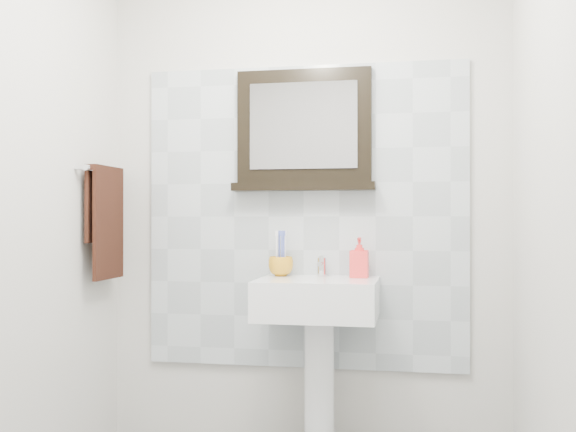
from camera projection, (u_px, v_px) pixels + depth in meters
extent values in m
cube|color=beige|center=(304.00, 197.00, 3.36)|extent=(2.00, 0.01, 2.50)
cube|color=beige|center=(105.00, 156.00, 1.20)|extent=(2.00, 0.01, 2.50)
cube|color=beige|center=(564.00, 183.00, 2.09)|extent=(0.01, 2.20, 2.50)
cube|color=#ACB6BB|center=(304.00, 216.00, 3.35)|extent=(1.60, 0.02, 1.50)
cylinder|color=white|center=(319.00, 389.00, 3.16)|extent=(0.14, 0.14, 0.68)
cube|color=white|center=(317.00, 299.00, 3.10)|extent=(0.55, 0.44, 0.18)
cylinder|color=silver|center=(317.00, 283.00, 3.08)|extent=(0.32, 0.32, 0.02)
cylinder|color=#4C4C4F|center=(317.00, 280.00, 3.08)|extent=(0.04, 0.04, 0.00)
cylinder|color=silver|center=(322.00, 267.00, 3.25)|extent=(0.04, 0.04, 0.09)
cylinder|color=silver|center=(321.00, 264.00, 3.21)|extent=(0.02, 0.10, 0.02)
cube|color=silver|center=(322.00, 257.00, 3.27)|extent=(0.02, 0.07, 0.01)
imported|color=orange|center=(281.00, 266.00, 3.27)|extent=(0.15, 0.15, 0.09)
cylinder|color=white|center=(277.00, 255.00, 3.26)|extent=(0.01, 0.01, 0.19)
cube|color=white|center=(277.00, 233.00, 3.26)|extent=(0.01, 0.01, 0.03)
cylinder|color=#4F5FB6|center=(284.00, 255.00, 3.26)|extent=(0.01, 0.01, 0.19)
cube|color=#4F5FB6|center=(284.00, 233.00, 3.26)|extent=(0.01, 0.01, 0.03)
cylinder|color=white|center=(281.00, 254.00, 3.28)|extent=(0.01, 0.01, 0.19)
cube|color=white|center=(281.00, 233.00, 3.29)|extent=(0.01, 0.01, 0.03)
cylinder|color=#4F5FB6|center=(279.00, 254.00, 3.28)|extent=(0.01, 0.01, 0.19)
cube|color=#4F5FB6|center=(279.00, 233.00, 3.28)|extent=(0.01, 0.01, 0.03)
cylinder|color=white|center=(285.00, 254.00, 3.27)|extent=(0.01, 0.01, 0.19)
cube|color=white|center=(285.00, 233.00, 3.27)|extent=(0.01, 0.01, 0.03)
cylinder|color=#4F5FB6|center=(282.00, 255.00, 3.25)|extent=(0.01, 0.01, 0.19)
cube|color=#4F5FB6|center=(282.00, 233.00, 3.25)|extent=(0.01, 0.01, 0.03)
imported|color=#FB1D40|center=(359.00, 257.00, 3.19)|extent=(0.09, 0.09, 0.19)
cube|color=black|center=(304.00, 126.00, 3.33)|extent=(0.67, 0.06, 0.56)
cube|color=#99999E|center=(303.00, 125.00, 3.29)|extent=(0.53, 0.01, 0.42)
cube|color=black|center=(303.00, 187.00, 3.30)|extent=(0.71, 0.11, 0.04)
cylinder|color=silver|center=(105.00, 170.00, 3.28)|extent=(0.03, 0.40, 0.03)
cylinder|color=silver|center=(80.00, 168.00, 3.10)|extent=(0.05, 0.02, 0.02)
cylinder|color=silver|center=(116.00, 173.00, 3.48)|extent=(0.05, 0.02, 0.02)
cube|color=black|center=(109.00, 226.00, 3.28)|extent=(0.02, 0.30, 0.52)
cube|color=black|center=(101.00, 207.00, 3.29)|extent=(0.02, 0.30, 0.34)
cube|color=black|center=(105.00, 169.00, 3.28)|extent=(0.06, 0.30, 0.03)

